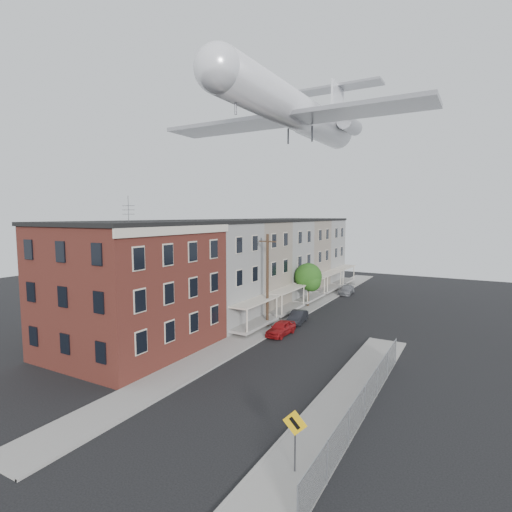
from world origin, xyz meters
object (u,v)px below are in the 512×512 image
(car_near, at_px, (281,328))
(street_tree, at_px, (309,278))
(car_mid, at_px, (298,317))
(car_far, at_px, (346,290))
(utility_pole, at_px, (267,279))
(airplane, at_px, (299,112))
(warning_sign, at_px, (295,431))

(car_near, bearing_deg, street_tree, 101.47)
(car_mid, relative_size, car_far, 0.90)
(utility_pole, relative_size, car_near, 2.37)
(car_mid, bearing_deg, car_near, -93.95)
(car_near, relative_size, airplane, 0.12)
(airplane, bearing_deg, car_mid, -64.40)
(car_far, distance_m, airplane, 25.08)
(car_mid, bearing_deg, street_tree, 95.37)
(car_near, relative_size, car_mid, 1.01)
(car_near, height_order, car_mid, car_near)
(street_tree, distance_m, car_far, 10.24)
(warning_sign, xyz_separation_m, street_tree, (-10.87, 28.95, 1.57))
(utility_pole, xyz_separation_m, airplane, (0.69, 5.47, 16.60))
(utility_pole, bearing_deg, car_mid, 53.75)
(car_mid, height_order, car_far, car_mid)
(street_tree, bearing_deg, utility_pole, -91.89)
(car_far, height_order, airplane, airplane)
(utility_pole, relative_size, car_far, 2.17)
(street_tree, xyz_separation_m, car_near, (1.97, -11.70, -2.80))
(utility_pole, bearing_deg, car_near, -37.66)
(warning_sign, relative_size, street_tree, 0.54)
(car_mid, xyz_separation_m, airplane, (-1.31, 2.74, 20.65))
(street_tree, xyz_separation_m, car_far, (1.67, 9.69, -2.85))
(utility_pole, xyz_separation_m, car_near, (2.30, -1.77, -4.03))
(airplane, bearing_deg, utility_pole, -97.15)
(warning_sign, height_order, car_far, warning_sign)
(street_tree, bearing_deg, warning_sign, -69.42)
(utility_pole, bearing_deg, airplane, 82.85)
(utility_pole, relative_size, car_mid, 2.40)
(street_tree, relative_size, airplane, 0.17)
(warning_sign, xyz_separation_m, car_near, (-8.90, 17.25, -1.24))
(street_tree, relative_size, car_near, 1.37)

